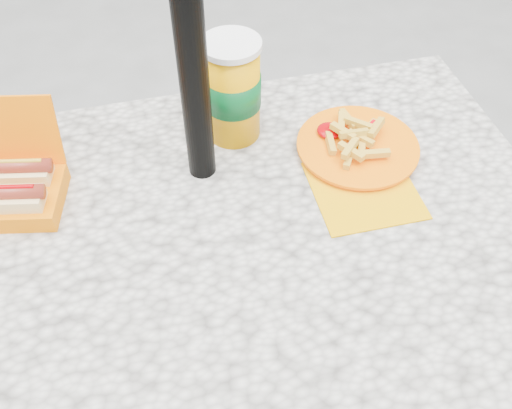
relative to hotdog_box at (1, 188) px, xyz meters
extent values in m
plane|color=slate|center=(0.35, -0.16, -0.79)|extent=(60.00, 60.00, 0.00)
cube|color=beige|center=(0.35, -0.16, -0.06)|extent=(1.20, 0.80, 0.05)
cylinder|color=black|center=(-0.15, 0.14, -0.44)|extent=(0.07, 0.07, 0.70)
cylinder|color=black|center=(0.85, 0.14, -0.44)|extent=(0.07, 0.07, 0.70)
cube|color=#FF7000|center=(0.00, -0.01, -0.02)|extent=(0.23, 0.17, 0.04)
cube|color=#F6E794|center=(0.00, 0.02, 0.00)|extent=(0.17, 0.08, 0.04)
cube|color=#E99F00|center=(0.63, -0.13, -0.04)|extent=(0.19, 0.19, 0.00)
cylinder|color=#FF7000|center=(0.65, -0.02, -0.03)|extent=(0.23, 0.23, 0.01)
cylinder|color=#FF7000|center=(0.65, -0.02, -0.02)|extent=(0.24, 0.24, 0.01)
cube|color=yellow|center=(0.67, 0.00, -0.01)|extent=(0.06, 0.04, 0.01)
cube|color=yellow|center=(0.69, -0.01, 0.00)|extent=(0.05, 0.05, 0.01)
cube|color=yellow|center=(0.63, -0.06, 0.00)|extent=(0.04, 0.05, 0.01)
cube|color=yellow|center=(0.66, 0.01, 0.00)|extent=(0.05, 0.05, 0.01)
cube|color=yellow|center=(0.63, -0.01, 0.00)|extent=(0.04, 0.05, 0.01)
cube|color=yellow|center=(0.65, -0.02, -0.01)|extent=(0.06, 0.04, 0.01)
cube|color=yellow|center=(0.66, -0.01, -0.01)|extent=(0.05, 0.04, 0.01)
cube|color=yellow|center=(0.66, -0.03, -0.01)|extent=(0.04, 0.06, 0.01)
cube|color=yellow|center=(0.60, -0.01, -0.01)|extent=(0.02, 0.06, 0.01)
cube|color=yellow|center=(0.64, -0.02, 0.00)|extent=(0.06, 0.02, 0.01)
cube|color=yellow|center=(0.68, 0.00, -0.01)|extent=(0.05, 0.05, 0.01)
cube|color=yellow|center=(0.66, -0.02, -0.01)|extent=(0.04, 0.05, 0.01)
cube|color=yellow|center=(0.65, 0.03, 0.00)|extent=(0.02, 0.06, 0.01)
cube|color=yellow|center=(0.62, -0.06, -0.01)|extent=(0.04, 0.05, 0.01)
cube|color=yellow|center=(0.64, 0.03, 0.00)|extent=(0.03, 0.06, 0.01)
cube|color=yellow|center=(0.67, -0.07, -0.01)|extent=(0.06, 0.02, 0.01)
cube|color=yellow|center=(0.62, -0.05, 0.00)|extent=(0.05, 0.05, 0.01)
ellipsoid|color=#9D0004|center=(0.61, 0.02, -0.01)|extent=(0.05, 0.05, 0.01)
cube|color=#CD000C|center=(0.66, -0.01, -0.01)|extent=(0.08, 0.07, 0.00)
cylinder|color=#EE9D00|center=(0.43, 0.09, 0.06)|extent=(0.10, 0.10, 0.20)
cylinder|color=#044F1E|center=(0.43, 0.09, 0.07)|extent=(0.11, 0.11, 0.06)
cylinder|color=white|center=(0.43, 0.09, 0.16)|extent=(0.11, 0.11, 0.01)
camera|label=1|loc=(0.27, -0.77, 0.72)|focal=40.00mm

